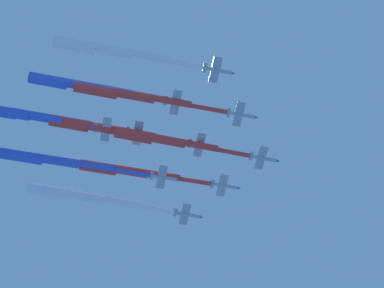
# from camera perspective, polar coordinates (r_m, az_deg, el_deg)

# --- Properties ---
(jet_lead) EXTENTS (17.80, 52.11, 3.81)m
(jet_lead) POSITION_cam_1_polar(r_m,az_deg,el_deg) (203.03, -2.21, 0.28)
(jet_lead) COLOR #9EA3AD
(jet_port_inner) EXTENTS (18.92, 51.27, 3.85)m
(jet_port_inner) POSITION_cam_1_polar(r_m,az_deg,el_deg) (209.34, -5.41, -2.43)
(jet_port_inner) COLOR #9EA3AD
(jet_starboard_inner) EXTENTS (19.44, 56.14, 3.77)m
(jet_starboard_inner) POSITION_cam_1_polar(r_m,az_deg,el_deg) (200.19, -5.19, 4.24)
(jet_starboard_inner) COLOR #9EA3AD
(jet_port_mid) EXTENTS (18.46, 52.56, 3.79)m
(jet_port_mid) POSITION_cam_1_polar(r_m,az_deg,el_deg) (204.78, -7.80, 1.35)
(jet_port_mid) COLOR #9EA3AD
(jet_starboard_mid) EXTENTS (18.97, 56.88, 3.83)m
(jet_starboard_mid) POSITION_cam_1_polar(r_m,az_deg,el_deg) (214.74, -9.46, -4.59)
(jet_starboard_mid) COLOR #9EA3AD
(jet_port_outer) EXTENTS (18.74, 54.08, 3.76)m
(jet_port_outer) POSITION_cam_1_polar(r_m,az_deg,el_deg) (197.41, -7.07, 8.12)
(jet_port_outer) COLOR #9EA3AD
(jet_starboard_outer) EXTENTS (20.11, 56.23, 3.71)m
(jet_starboard_outer) POSITION_cam_1_polar(r_m,az_deg,el_deg) (209.57, -11.72, -1.49)
(jet_starboard_outer) COLOR #9EA3AD
(jet_trail_port) EXTENTS (17.84, 50.39, 3.84)m
(jet_trail_port) POSITION_cam_1_polar(r_m,az_deg,el_deg) (201.47, -9.67, 5.06)
(jet_trail_port) COLOR #9EA3AD
(jet_trail_starboard) EXTENTS (19.87, 56.29, 3.73)m
(jet_trail_starboard) POSITION_cam_1_polar(r_m,az_deg,el_deg) (208.19, -13.88, 2.41)
(jet_trail_starboard) COLOR #9EA3AD
(jet_tail_end) EXTENTS (18.01, 50.57, 3.78)m
(jet_tail_end) POSITION_cam_1_polar(r_m,az_deg,el_deg) (207.77, -15.58, 2.59)
(jet_tail_end) COLOR #9EA3AD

